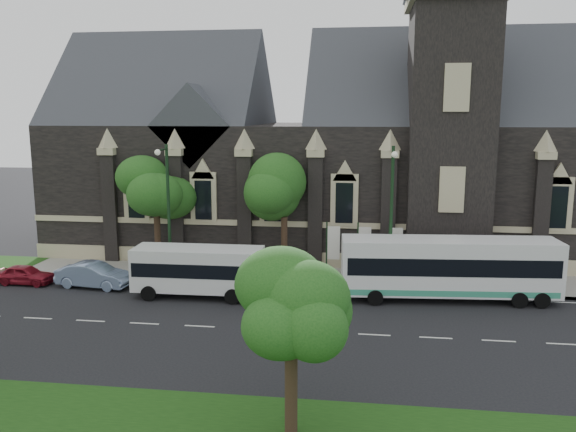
% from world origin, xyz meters
% --- Properties ---
extents(ground, '(160.00, 160.00, 0.00)m').
position_xyz_m(ground, '(0.00, 0.00, 0.00)').
color(ground, black).
rests_on(ground, ground).
extents(sidewalk, '(80.00, 5.00, 0.15)m').
position_xyz_m(sidewalk, '(0.00, 9.50, 0.07)').
color(sidewalk, gray).
rests_on(sidewalk, ground).
extents(museum, '(40.00, 17.70, 29.90)m').
position_xyz_m(museum, '(5.12, 18.78, 8.17)').
color(museum, black).
rests_on(museum, ground).
extents(tree_park_east, '(3.40, 3.40, 6.28)m').
position_xyz_m(tree_park_east, '(6.18, -9.32, 4.62)').
color(tree_park_east, black).
rests_on(tree_park_east, ground).
extents(tree_walk_right, '(4.08, 4.08, 7.80)m').
position_xyz_m(tree_walk_right, '(3.21, 10.71, 5.82)').
color(tree_walk_right, black).
rests_on(tree_walk_right, ground).
extents(tree_walk_left, '(3.91, 3.91, 7.64)m').
position_xyz_m(tree_walk_left, '(-5.80, 10.70, 5.73)').
color(tree_walk_left, black).
rests_on(tree_walk_left, ground).
extents(street_lamp_near, '(0.36, 1.88, 9.00)m').
position_xyz_m(street_lamp_near, '(10.00, 7.09, 5.11)').
color(street_lamp_near, black).
rests_on(street_lamp_near, ground).
extents(street_lamp_mid, '(0.36, 1.88, 9.00)m').
position_xyz_m(street_lamp_mid, '(-4.00, 7.09, 5.11)').
color(street_lamp_mid, black).
rests_on(street_lamp_mid, ground).
extents(banner_flag_left, '(0.90, 0.10, 4.00)m').
position_xyz_m(banner_flag_left, '(6.29, 9.00, 2.38)').
color(banner_flag_left, black).
rests_on(banner_flag_left, ground).
extents(banner_flag_center, '(0.90, 0.10, 4.00)m').
position_xyz_m(banner_flag_center, '(8.29, 9.00, 2.38)').
color(banner_flag_center, black).
rests_on(banner_flag_center, ground).
extents(banner_flag_right, '(0.90, 0.10, 4.00)m').
position_xyz_m(banner_flag_right, '(10.29, 9.00, 2.38)').
color(banner_flag_right, black).
rests_on(banner_flag_right, ground).
extents(tour_coach, '(12.70, 3.67, 3.66)m').
position_xyz_m(tour_coach, '(13.40, 6.20, 1.99)').
color(tour_coach, white).
rests_on(tour_coach, ground).
extents(shuttle_bus, '(7.77, 2.80, 2.98)m').
position_xyz_m(shuttle_bus, '(-1.42, 4.88, 1.72)').
color(shuttle_bus, silver).
rests_on(shuttle_bus, ground).
extents(box_trailer, '(2.89, 1.70, 1.51)m').
position_xyz_m(box_trailer, '(4.20, 5.06, 0.86)').
color(box_trailer, silver).
rests_on(box_trailer, ground).
extents(sedan, '(4.94, 2.20, 1.57)m').
position_xyz_m(sedan, '(-8.56, 5.79, 0.79)').
color(sedan, '#7D92B5').
rests_on(sedan, ground).
extents(car_far_red, '(3.73, 1.56, 1.26)m').
position_xyz_m(car_far_red, '(-13.30, 5.85, 0.63)').
color(car_far_red, maroon).
rests_on(car_far_red, ground).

